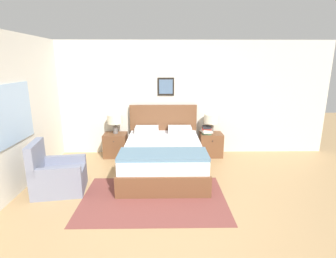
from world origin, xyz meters
name	(u,v)px	position (x,y,z in m)	size (l,w,h in m)	color
ground_plane	(172,227)	(0.00, 0.00, 0.00)	(16.00, 16.00, 0.00)	tan
wall_back	(168,99)	(0.00, 3.03, 1.30)	(7.43, 0.09, 2.60)	silver
wall_left	(24,111)	(-2.54, 1.48, 1.30)	(0.08, 5.40, 2.60)	silver
area_rug_main	(154,199)	(-0.27, 0.74, 0.00)	(2.29, 1.55, 0.01)	brown
bed	(163,156)	(-0.12, 1.87, 0.32)	(1.55, 2.20, 1.17)	brown
armchair	(57,176)	(-1.90, 1.03, 0.28)	(0.89, 0.77, 0.88)	gray
nightstand_near_window	(116,145)	(-1.22, 2.74, 0.27)	(0.51, 0.45, 0.54)	brown
nightstand_by_door	(211,144)	(0.98, 2.74, 0.27)	(0.51, 0.45, 0.54)	brown
table_lamp_near_window	(115,120)	(-1.21, 2.76, 0.86)	(0.33, 0.33, 0.44)	slate
table_lamp_by_door	(212,120)	(0.98, 2.76, 0.86)	(0.33, 0.33, 0.44)	slate
book_thick_bottom	(206,133)	(0.86, 2.69, 0.56)	(0.21, 0.23, 0.04)	#4C7551
book_hardcover_middle	(207,131)	(0.86, 2.69, 0.59)	(0.26, 0.29, 0.04)	silver
book_novel_upper	(207,130)	(0.86, 2.69, 0.63)	(0.20, 0.23, 0.04)	silver
book_slim_near_top	(207,129)	(0.86, 2.69, 0.66)	(0.25, 0.26, 0.03)	#B7332D
book_paperback_top	(207,127)	(0.86, 2.69, 0.69)	(0.20, 0.26, 0.04)	#232328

